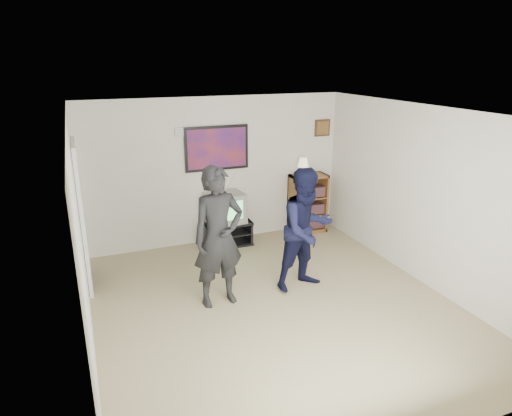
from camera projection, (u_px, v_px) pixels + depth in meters
room_shell at (266, 208)px, 5.86m from camera, size 4.51×5.00×2.51m
media_stand at (227, 233)px, 7.88m from camera, size 0.84×0.48×0.41m
crt_television at (225, 208)px, 7.72m from camera, size 0.65×0.57×0.51m
bookshelf at (308, 204)px, 8.37m from camera, size 0.66×0.38×1.08m
table_lamp at (303, 167)px, 8.10m from camera, size 0.20×0.20×0.32m
person_tall at (218, 237)px, 5.79m from camera, size 0.71×0.50×1.85m
person_short at (307, 229)px, 6.23m from camera, size 0.94×0.78×1.72m
controller_left at (213, 213)px, 5.91m from camera, size 0.07×0.12×0.03m
controller_right at (297, 216)px, 6.35m from camera, size 0.05×0.12×0.03m
poster at (217, 148)px, 7.61m from camera, size 1.10×0.03×0.75m
air_vent at (184, 132)px, 7.33m from camera, size 0.28×0.02×0.14m
small_picture at (322, 128)px, 8.25m from camera, size 0.30×0.03×0.30m
doorway at (81, 218)px, 6.27m from camera, size 0.03×0.85×2.00m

